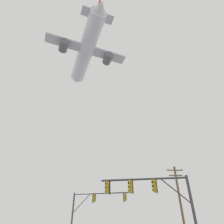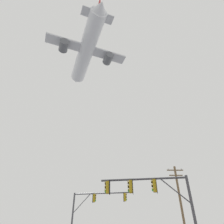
% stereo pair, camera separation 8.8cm
% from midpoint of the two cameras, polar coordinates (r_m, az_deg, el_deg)
% --- Properties ---
extents(signal_pole_near, '(6.52, 1.30, 5.63)m').
position_cam_midpoint_polar(signal_pole_near, '(16.06, 11.36, -22.08)').
color(signal_pole_near, '#4C4C51').
rests_on(signal_pole_near, ground).
extents(signal_pole_far, '(6.94, 1.41, 6.65)m').
position_cam_midpoint_polar(signal_pole_far, '(26.65, -5.85, -25.42)').
color(signal_pole_far, '#4C4C51').
rests_on(signal_pole_far, ground).
extents(utility_pole, '(2.20, 0.28, 10.12)m').
position_cam_midpoint_polar(utility_pole, '(28.51, 19.07, -23.81)').
color(utility_pole, brown).
rests_on(utility_pole, ground).
extents(airplane, '(18.20, 23.57, 6.56)m').
position_cam_midpoint_polar(airplane, '(48.75, -7.46, 17.31)').
color(airplane, white).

